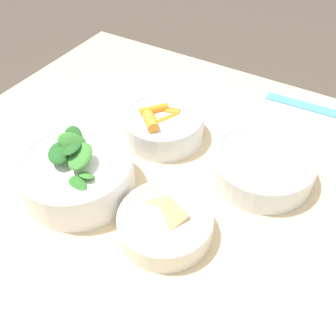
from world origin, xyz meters
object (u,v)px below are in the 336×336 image
at_px(ruler, 330,113).
at_px(bowl_beans_hotdog, 262,166).
at_px(bowl_greens, 78,173).
at_px(bowl_cookies, 165,223).
at_px(bowl_carrots, 163,124).

bearing_deg(ruler, bowl_beans_hotdog, -103.86).
xyz_separation_m(bowl_beans_hotdog, ruler, (0.06, 0.26, -0.02)).
height_order(bowl_beans_hotdog, ruler, bowl_beans_hotdog).
distance_m(bowl_greens, bowl_cookies, 0.17).
distance_m(bowl_cookies, ruler, 0.47).
xyz_separation_m(bowl_greens, bowl_cookies, (0.17, -0.00, -0.01)).
relative_size(bowl_carrots, ruler, 0.56).
height_order(bowl_carrots, bowl_beans_hotdog, bowl_carrots).
distance_m(bowl_beans_hotdog, bowl_cookies, 0.21).
relative_size(bowl_cookies, ruler, 0.53).
xyz_separation_m(bowl_carrots, bowl_greens, (-0.05, -0.19, 0.01)).
relative_size(bowl_greens, bowl_cookies, 1.29).
bearing_deg(bowl_greens, bowl_beans_hotdog, 35.89).
distance_m(bowl_carrots, bowl_beans_hotdog, 0.21).
bearing_deg(bowl_cookies, bowl_carrots, 121.77).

